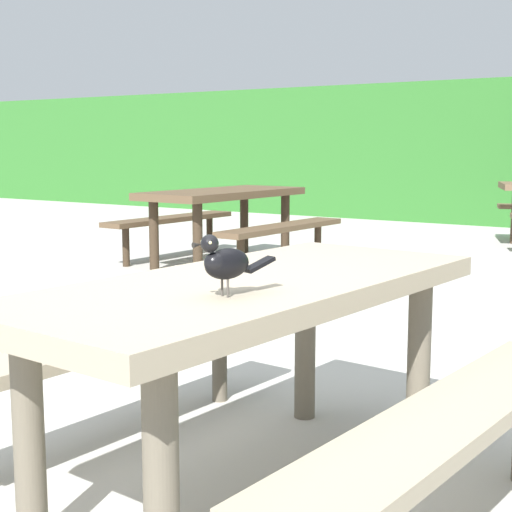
# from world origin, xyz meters

# --- Properties ---
(ground_plane) EXTENTS (60.00, 60.00, 0.00)m
(ground_plane) POSITION_xyz_m (0.00, 0.00, 0.00)
(ground_plane) COLOR #B7B5AD
(picnic_table_foreground) EXTENTS (1.80, 1.85, 0.74)m
(picnic_table_foreground) POSITION_xyz_m (0.14, 0.11, 0.56)
(picnic_table_foreground) COLOR gray
(picnic_table_foreground) RESTS_ON ground
(bird_grackle) EXTENTS (0.12, 0.28, 0.18)m
(bird_grackle) POSITION_xyz_m (0.25, -0.21, 0.84)
(bird_grackle) COLOR black
(bird_grackle) RESTS_ON picnic_table_foreground
(picnic_table_far_centre) EXTENTS (1.74, 1.83, 0.74)m
(picnic_table_far_centre) POSITION_xyz_m (-2.91, 4.10, 0.56)
(picnic_table_far_centre) COLOR brown
(picnic_table_far_centre) RESTS_ON ground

